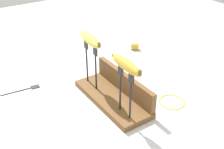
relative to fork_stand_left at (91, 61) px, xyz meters
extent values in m
plane|color=silver|center=(0.12, 0.02, -0.14)|extent=(3.00, 3.00, 0.00)
cube|color=brown|center=(0.12, 0.02, -0.13)|extent=(0.37, 0.14, 0.02)
cube|color=brown|center=(0.12, 0.08, -0.07)|extent=(0.36, 0.02, 0.08)
cylinder|color=black|center=(-0.04, 0.00, -0.04)|extent=(0.01, 0.01, 0.16)
cube|color=black|center=(-0.04, 0.00, 0.06)|extent=(0.03, 0.00, 0.04)
cylinder|color=black|center=(0.04, 0.00, -0.04)|extent=(0.01, 0.01, 0.16)
cube|color=black|center=(0.04, 0.00, 0.06)|extent=(0.03, 0.00, 0.04)
cylinder|color=black|center=(0.21, 0.00, -0.04)|extent=(0.01, 0.01, 0.15)
cube|color=black|center=(0.21, 0.00, 0.05)|extent=(0.03, 0.00, 0.04)
cylinder|color=black|center=(0.27, 0.00, -0.04)|extent=(0.01, 0.01, 0.15)
cube|color=black|center=(0.27, 0.00, 0.05)|extent=(0.03, 0.00, 0.04)
ellipsoid|color=#DBD147|center=(0.00, 0.00, 0.10)|extent=(0.18, 0.06, 0.04)
cylinder|color=brown|center=(0.08, -0.01, 0.10)|extent=(0.01, 0.01, 0.02)
sphere|color=#3F2D19|center=(-0.08, 0.01, 0.10)|extent=(0.01, 0.01, 0.01)
ellipsoid|color=gold|center=(0.24, 0.00, 0.09)|extent=(0.17, 0.04, 0.04)
cylinder|color=brown|center=(0.32, 0.00, 0.10)|extent=(0.01, 0.01, 0.02)
sphere|color=#3F2D19|center=(0.16, 0.00, 0.09)|extent=(0.01, 0.01, 0.01)
cylinder|color=black|center=(-0.16, -0.28, -0.13)|extent=(0.02, 0.13, 0.01)
cube|color=black|center=(-0.15, -0.20, -0.13)|extent=(0.03, 0.04, 0.01)
cylinder|color=gold|center=(-0.21, 0.40, -0.12)|extent=(0.05, 0.05, 0.04)
cylinder|color=beige|center=(-0.22, 0.38, -0.12)|extent=(0.03, 0.02, 0.03)
torus|color=gold|center=(0.26, 0.22, -0.14)|extent=(0.10, 0.10, 0.01)
camera|label=1|loc=(0.90, -0.50, 0.54)|focal=45.51mm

